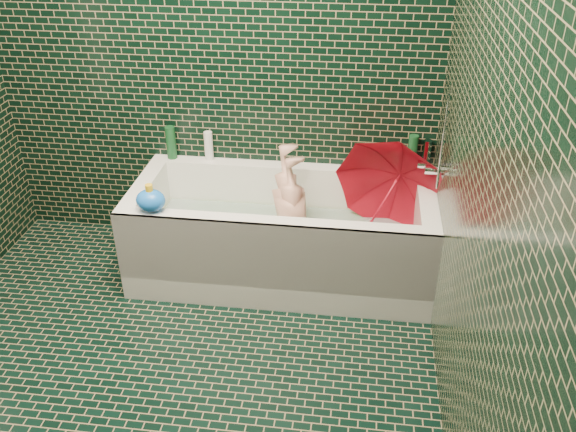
# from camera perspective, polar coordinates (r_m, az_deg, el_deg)

# --- Properties ---
(floor) EXTENTS (2.80, 2.80, 0.00)m
(floor) POSITION_cam_1_polar(r_m,az_deg,el_deg) (3.02, -12.13, -15.80)
(floor) COLOR black
(floor) RESTS_ON ground
(wall_back) EXTENTS (2.80, 0.00, 2.80)m
(wall_back) POSITION_cam_1_polar(r_m,az_deg,el_deg) (3.55, -7.23, 15.71)
(wall_back) COLOR black
(wall_back) RESTS_ON floor
(wall_right) EXTENTS (0.00, 2.80, 2.80)m
(wall_right) POSITION_cam_1_polar(r_m,az_deg,el_deg) (2.17, 18.26, 4.39)
(wall_right) COLOR black
(wall_right) RESTS_ON floor
(bathtub) EXTENTS (1.70, 0.75, 0.55)m
(bathtub) POSITION_cam_1_polar(r_m,az_deg,el_deg) (3.54, -0.56, -2.56)
(bathtub) COLOR white
(bathtub) RESTS_ON floor
(bath_mat) EXTENTS (1.35, 0.47, 0.01)m
(bath_mat) POSITION_cam_1_polar(r_m,az_deg,el_deg) (3.59, -0.52, -3.15)
(bath_mat) COLOR #3DD22A
(bath_mat) RESTS_ON bathtub
(water) EXTENTS (1.48, 0.53, 0.00)m
(water) POSITION_cam_1_polar(r_m,az_deg,el_deg) (3.51, -0.53, -1.20)
(water) COLOR silver
(water) RESTS_ON bathtub
(faucet) EXTENTS (0.18, 0.19, 0.55)m
(faucet) POSITION_cam_1_polar(r_m,az_deg,el_deg) (3.28, 13.71, 4.81)
(faucet) COLOR silver
(faucet) RESTS_ON wall_right
(child) EXTENTS (1.00, 0.57, 0.28)m
(child) POSITION_cam_1_polar(r_m,az_deg,el_deg) (3.52, 0.64, -0.93)
(child) COLOR tan
(child) RESTS_ON bathtub
(umbrella) EXTENTS (0.94, 0.86, 0.80)m
(umbrella) POSITION_cam_1_polar(r_m,az_deg,el_deg) (3.36, 9.02, 1.46)
(umbrella) COLOR red
(umbrella) RESTS_ON bathtub
(soap_bottle_a) EXTENTS (0.12, 0.12, 0.23)m
(soap_bottle_a) POSITION_cam_1_polar(r_m,az_deg,el_deg) (3.64, 10.86, 3.91)
(soap_bottle_a) COLOR white
(soap_bottle_a) RESTS_ON bathtub
(soap_bottle_b) EXTENTS (0.10, 0.11, 0.20)m
(soap_bottle_b) POSITION_cam_1_polar(r_m,az_deg,el_deg) (3.63, 11.62, 3.78)
(soap_bottle_b) COLOR #411D70
(soap_bottle_b) RESTS_ON bathtub
(soap_bottle_c) EXTENTS (0.17, 0.17, 0.17)m
(soap_bottle_c) POSITION_cam_1_polar(r_m,az_deg,el_deg) (3.65, 10.79, 4.04)
(soap_bottle_c) COLOR #134320
(soap_bottle_c) RESTS_ON bathtub
(bottle_right_tall) EXTENTS (0.07, 0.07, 0.23)m
(bottle_right_tall) POSITION_cam_1_polar(r_m,az_deg,el_deg) (3.62, 11.54, 5.73)
(bottle_right_tall) COLOR #134320
(bottle_right_tall) RESTS_ON bathtub
(bottle_right_pump) EXTENTS (0.06, 0.06, 0.20)m
(bottle_right_pump) POSITION_cam_1_polar(r_m,az_deg,el_deg) (3.64, 12.82, 5.49)
(bottle_right_pump) COLOR silver
(bottle_right_pump) RESTS_ON bathtub
(bottle_left_tall) EXTENTS (0.08, 0.08, 0.20)m
(bottle_left_tall) POSITION_cam_1_polar(r_m,az_deg,el_deg) (3.79, -10.89, 6.77)
(bottle_left_tall) COLOR #134320
(bottle_left_tall) RESTS_ON bathtub
(bottle_left_short) EXTENTS (0.06, 0.06, 0.18)m
(bottle_left_short) POSITION_cam_1_polar(r_m,az_deg,el_deg) (3.74, -7.43, 6.53)
(bottle_left_short) COLOR white
(bottle_left_short) RESTS_ON bathtub
(rubber_duck) EXTENTS (0.11, 0.07, 0.09)m
(rubber_duck) POSITION_cam_1_polar(r_m,az_deg,el_deg) (3.65, 9.38, 4.87)
(rubber_duck) COLOR gold
(rubber_duck) RESTS_ON bathtub
(bath_toy) EXTENTS (0.17, 0.15, 0.15)m
(bath_toy) POSITION_cam_1_polar(r_m,az_deg,el_deg) (3.24, -12.74, 1.46)
(bath_toy) COLOR blue
(bath_toy) RESTS_ON bathtub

